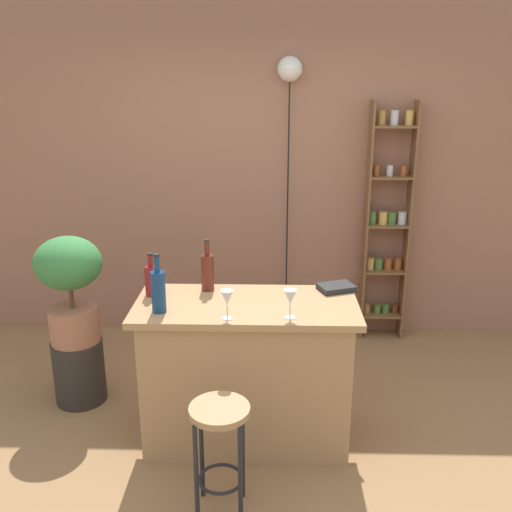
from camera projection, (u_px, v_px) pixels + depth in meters
ground at (245, 468)px, 3.27m from camera, size 12.00×12.00×0.00m
back_wall at (254, 172)px, 4.70m from camera, size 6.40×0.10×2.80m
kitchen_counter at (247, 372)px, 3.41m from camera, size 1.30×0.61×0.91m
bar_stool at (220, 436)px, 2.81m from camera, size 0.30×0.30×0.62m
spice_shelf at (387, 224)px, 4.64m from camera, size 0.36×0.18×1.99m
plant_stool at (79, 370)px, 3.89m from camera, size 0.35×0.35×0.45m
potted_plant at (70, 282)px, 3.70m from camera, size 0.44×0.40×0.73m
bottle_spirits_clear at (207, 271)px, 3.44m from camera, size 0.08×0.08×0.32m
bottle_vinegar at (158, 290)px, 3.12m from camera, size 0.08×0.08×0.34m
bottle_olive_oil at (151, 279)px, 3.36m from camera, size 0.08×0.08×0.26m
wine_glass_left at (227, 299)px, 3.03m from camera, size 0.07×0.07×0.16m
wine_glass_center at (290, 298)px, 3.04m from camera, size 0.07×0.07×0.16m
cookbook at (336, 287)px, 3.46m from camera, size 0.25×0.21×0.03m
pendant_globe_light at (290, 75)px, 4.35m from camera, size 0.19×0.19×2.32m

